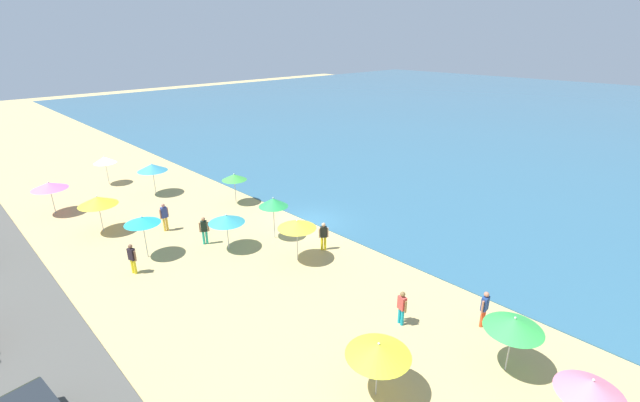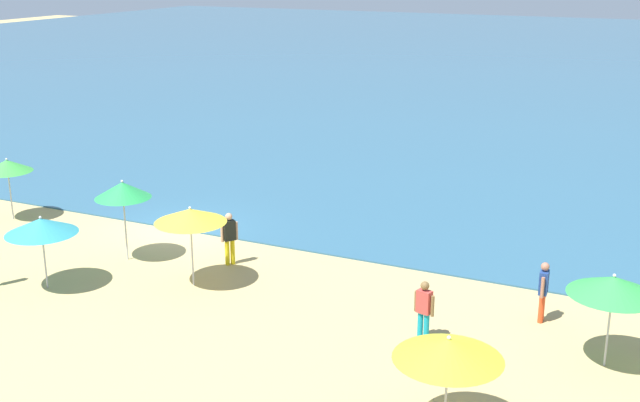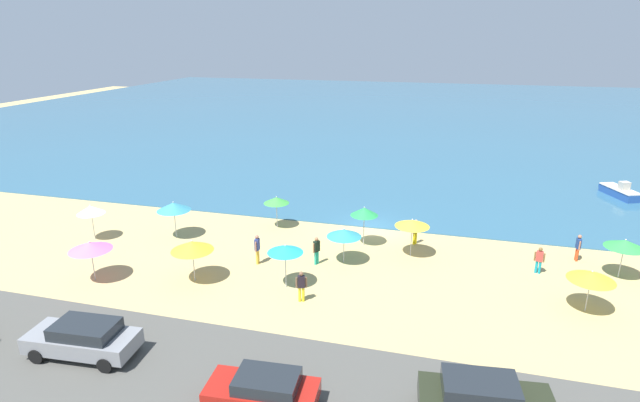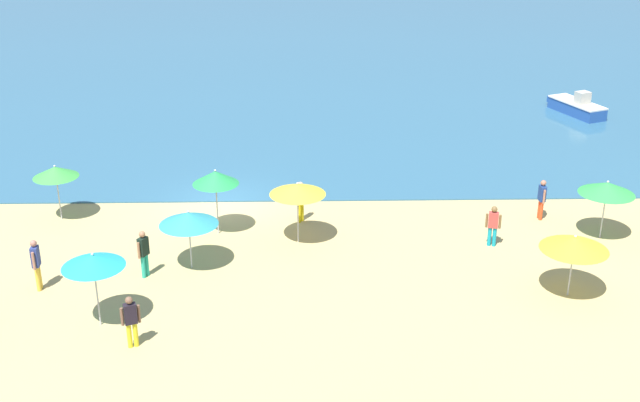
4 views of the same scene
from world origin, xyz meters
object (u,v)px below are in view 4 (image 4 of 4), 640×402
at_px(beach_umbrella_3, 607,188).
at_px(bather_0, 493,224).
at_px(bather_3, 301,199).
at_px(bather_2, 131,319).
at_px(beach_umbrella_2, 188,218).
at_px(skiff_nearshore, 576,107).
at_px(bather_1, 144,251).
at_px(beach_umbrella_11, 55,172).
at_px(bather_4, 542,197).
at_px(beach_umbrella_8, 575,243).
at_px(bather_5, 36,262).
at_px(beach_umbrella_10, 93,261).
at_px(beach_umbrella_1, 298,189).
at_px(beach_umbrella_7, 216,178).

distance_m(beach_umbrella_3, bather_0, 4.46).
bearing_deg(bather_3, bather_2, -119.14).
bearing_deg(bather_2, bather_3, 60.86).
height_order(beach_umbrella_3, bather_2, beach_umbrella_3).
bearing_deg(beach_umbrella_2, skiff_nearshore, 43.13).
xyz_separation_m(beach_umbrella_2, bather_1, (-1.50, -0.62, -0.93)).
bearing_deg(beach_umbrella_11, bather_4, -1.23).
xyz_separation_m(beach_umbrella_2, beach_umbrella_8, (12.61, -2.24, 0.00)).
xyz_separation_m(beach_umbrella_3, beach_umbrella_11, (-20.90, 2.20, -0.02)).
bearing_deg(skiff_nearshore, beach_umbrella_8, -108.35).
xyz_separation_m(bather_0, bather_3, (-7.08, 2.35, 0.06)).
relative_size(bather_0, bather_5, 0.87).
bearing_deg(beach_umbrella_11, beach_umbrella_10, -67.12).
bearing_deg(bather_2, beach_umbrella_1, 55.23).
bearing_deg(bather_2, skiff_nearshore, 48.49).
relative_size(beach_umbrella_1, bather_1, 1.41).
bearing_deg(beach_umbrella_7, skiff_nearshore, 39.35).
distance_m(beach_umbrella_10, bather_5, 3.60).
bearing_deg(bather_0, bather_2, -151.63).
xyz_separation_m(beach_umbrella_7, bather_0, (10.24, -1.30, -1.41)).
bearing_deg(beach_umbrella_11, bather_2, -63.42).
bearing_deg(beach_umbrella_10, bather_4, 25.89).
height_order(bather_2, bather_5, bather_5).
bearing_deg(bather_4, bather_1, -163.13).
xyz_separation_m(bather_2, skiff_nearshore, (20.46, 23.11, -0.46)).
bearing_deg(bather_4, beach_umbrella_8, -97.07).
distance_m(bather_4, skiff_nearshore, 15.48).
height_order(beach_umbrella_2, skiff_nearshore, beach_umbrella_2).
height_order(beach_umbrella_7, beach_umbrella_10, beach_umbrella_7).
height_order(beach_umbrella_2, beach_umbrella_10, beach_umbrella_10).
distance_m(beach_umbrella_2, bather_1, 1.87).
height_order(beach_umbrella_8, bather_0, beach_umbrella_8).
xyz_separation_m(beach_umbrella_10, beach_umbrella_11, (-3.39, 8.03, -0.19)).
bearing_deg(bather_0, bather_3, 161.67).
xyz_separation_m(beach_umbrella_2, bather_5, (-4.86, -1.46, -0.87)).
relative_size(beach_umbrella_11, bather_5, 1.27).
height_order(bather_0, bather_4, bather_4).
bearing_deg(beach_umbrella_7, bather_0, -7.25).
bearing_deg(beach_umbrella_3, beach_umbrella_8, -120.69).
distance_m(beach_umbrella_2, bather_4, 13.95).
height_order(beach_umbrella_3, beach_umbrella_7, beach_umbrella_7).
height_order(beach_umbrella_1, bather_5, beach_umbrella_1).
distance_m(beach_umbrella_3, beach_umbrella_10, 18.46).
distance_m(bather_0, bather_2, 13.63).
relative_size(beach_umbrella_3, bather_1, 1.36).
xyz_separation_m(beach_umbrella_2, beach_umbrella_11, (-5.72, 4.29, 0.12)).
xyz_separation_m(bather_2, bather_4, (14.46, 8.85, -0.00)).
bearing_deg(bather_0, beach_umbrella_3, 7.80).
distance_m(beach_umbrella_7, bather_2, 8.09).
xyz_separation_m(beach_umbrella_2, bather_3, (3.83, 3.86, -0.95)).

